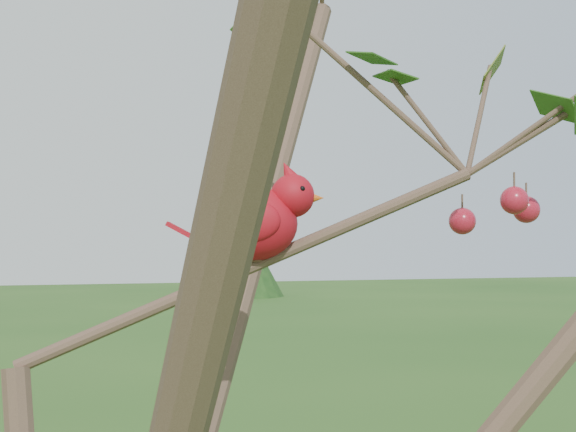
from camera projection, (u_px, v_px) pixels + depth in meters
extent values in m
sphere|color=#AC172A|center=(526.00, 210.00, 1.18)|extent=(0.04, 0.04, 0.04)
sphere|color=#AC172A|center=(462.00, 221.00, 1.19)|extent=(0.04, 0.04, 0.04)
sphere|color=#AC172A|center=(514.00, 200.00, 1.13)|extent=(0.04, 0.04, 0.04)
sphere|color=#AC172A|center=(305.00, 57.00, 1.64)|extent=(0.04, 0.04, 0.04)
ellipsoid|color=#B50F1D|center=(250.00, 224.00, 1.06)|extent=(0.15, 0.13, 0.10)
sphere|color=#B50F1D|center=(293.00, 196.00, 1.06)|extent=(0.07, 0.07, 0.06)
cone|color=#B50F1D|center=(289.00, 174.00, 1.06)|extent=(0.05, 0.04, 0.04)
cone|color=#D85914|center=(315.00, 198.00, 1.06)|extent=(0.03, 0.03, 0.02)
ellipsoid|color=black|center=(307.00, 199.00, 1.06)|extent=(0.02, 0.03, 0.03)
cube|color=#B50F1D|center=(195.00, 238.00, 1.05)|extent=(0.08, 0.05, 0.04)
ellipsoid|color=#B50F1D|center=(247.00, 222.00, 1.09)|extent=(0.09, 0.05, 0.06)
ellipsoid|color=#B50F1D|center=(246.00, 221.00, 1.02)|extent=(0.09, 0.05, 0.06)
cylinder|color=#463226|center=(243.00, 260.00, 30.96)|extent=(0.41, 0.41, 2.76)
cone|color=#183813|center=(243.00, 257.00, 30.97)|extent=(3.22, 3.22, 2.99)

